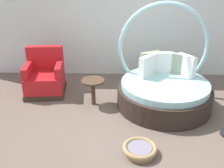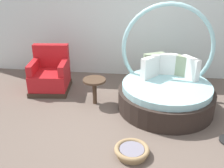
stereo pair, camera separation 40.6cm
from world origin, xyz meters
The scene contains 6 objects.
ground_plane centered at (0.00, 0.00, -0.01)m, with size 8.00×8.00×0.02m, color #66564C.
back_wall centered at (0.00, 2.43, 1.55)m, with size 8.00×0.12×3.10m, color silver.
round_daybed centered at (0.69, 0.87, 0.37)m, with size 1.79×1.79×1.91m.
red_armchair centered at (-1.74, 1.33, 0.33)m, with size 0.87×0.87×0.94m.
pet_basket centered at (0.13, -0.65, 0.07)m, with size 0.51×0.51×0.13m.
side_table centered at (-0.67, 0.81, 0.43)m, with size 0.44×0.44×0.52m.
Camera 2 is at (0.22, -3.71, 2.55)m, focal length 42.35 mm.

